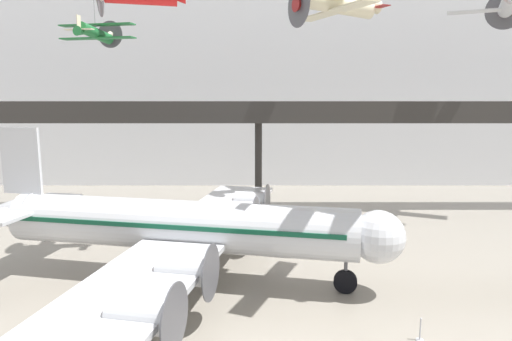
# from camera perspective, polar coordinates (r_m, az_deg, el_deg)

# --- Properties ---
(hangar_back_wall) EXTENTS (140.00, 3.00, 27.84)m
(hangar_back_wall) POSITION_cam_1_polar(r_m,az_deg,el_deg) (56.60, 0.04, 12.40)
(hangar_back_wall) COLOR silver
(hangar_back_wall) RESTS_ON ground
(mezzanine_walkway) EXTENTS (110.00, 3.20, 10.37)m
(mezzanine_walkway) POSITION_cam_1_polar(r_m,az_deg,el_deg) (43.46, 0.11, 6.47)
(mezzanine_walkway) COLOR #2D2B28
(mezzanine_walkway) RESTS_ON ground
(airliner_silver_main) EXTENTS (25.87, 29.78, 8.92)m
(airliner_silver_main) POSITION_cam_1_polar(r_m,az_deg,el_deg) (27.32, -9.92, -6.88)
(airliner_silver_main) COLOR silver
(airliner_silver_main) RESTS_ON ground
(suspended_plane_silver_racer) EXTENTS (9.20, 8.03, 6.93)m
(suspended_plane_silver_racer) POSITION_cam_1_polar(r_m,az_deg,el_deg) (45.26, 28.85, 17.76)
(suspended_plane_silver_racer) COLOR silver
(suspended_plane_cream_biplane) EXTENTS (8.04, 9.21, 7.76)m
(suspended_plane_cream_biplane) POSITION_cam_1_polar(r_m,az_deg,el_deg) (38.30, 9.98, 19.75)
(suspended_plane_cream_biplane) COLOR beige
(suspended_plane_green_biplane) EXTENTS (6.39, 5.28, 8.68)m
(suspended_plane_green_biplane) POSITION_cam_1_polar(r_m,az_deg,el_deg) (40.32, -19.60, 15.92)
(suspended_plane_green_biplane) COLOR #1E6B33
(stanchion_barrier) EXTENTS (0.36, 0.36, 1.08)m
(stanchion_barrier) POSITION_cam_1_polar(r_m,az_deg,el_deg) (22.82, 19.63, -18.61)
(stanchion_barrier) COLOR #B2B5BA
(stanchion_barrier) RESTS_ON ground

